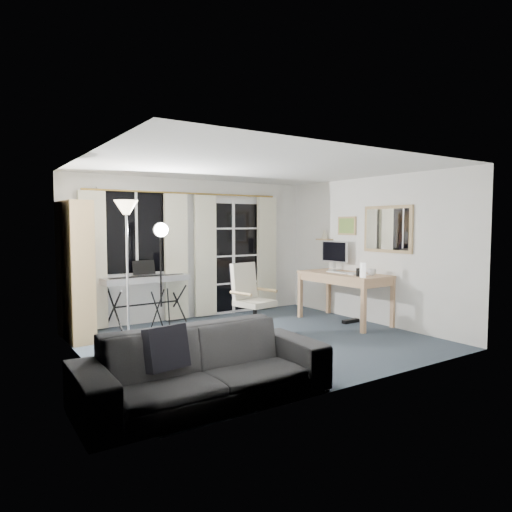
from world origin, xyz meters
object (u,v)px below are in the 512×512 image
(office_chair, at_px, (249,293))
(sofa, at_px, (205,354))
(torchiere_lamp, at_px, (126,229))
(desk, at_px, (344,279))
(mug, at_px, (372,271))
(monitor, at_px, (335,253))
(studio_light, at_px, (161,242))
(bookshelf, at_px, (73,275))
(keyboard_piano, at_px, (147,280))

(office_chair, xyz_separation_m, sofa, (-1.66, -1.86, -0.18))
(torchiere_lamp, xyz_separation_m, desk, (3.49, -0.45, -0.84))
(mug, bearing_deg, monitor, 84.22)
(mug, distance_m, sofa, 3.85)
(studio_light, distance_m, mug, 3.30)
(torchiere_lamp, bearing_deg, bookshelf, 122.49)
(studio_light, bearing_deg, monitor, 4.44)
(bookshelf, distance_m, torchiere_lamp, 1.15)
(office_chair, relative_size, monitor, 1.81)
(office_chair, bearing_deg, sofa, -144.60)
(studio_light, relative_size, sofa, 0.74)
(bookshelf, distance_m, office_chair, 2.48)
(torchiere_lamp, height_order, sofa, torchiere_lamp)
(keyboard_piano, relative_size, studio_light, 0.81)
(office_chair, xyz_separation_m, monitor, (2.04, 0.38, 0.50))
(keyboard_piano, bearing_deg, bookshelf, -172.30)
(desk, distance_m, monitor, 0.64)
(monitor, bearing_deg, bookshelf, 167.72)
(mug, bearing_deg, torchiere_lamp, 165.22)
(bookshelf, xyz_separation_m, torchiere_lamp, (0.51, -0.81, 0.64))
(keyboard_piano, xyz_separation_m, desk, (2.86, -1.46, -0.03))
(monitor, bearing_deg, studio_light, 168.28)
(studio_light, height_order, office_chair, studio_light)
(sofa, bearing_deg, monitor, 32.04)
(sofa, bearing_deg, studio_light, 76.75)
(keyboard_piano, bearing_deg, sofa, -103.56)
(bookshelf, height_order, torchiere_lamp, bookshelf)
(torchiere_lamp, bearing_deg, desk, -7.30)
(sofa, bearing_deg, torchiere_lamp, 90.51)
(torchiere_lamp, height_order, desk, torchiere_lamp)
(bookshelf, distance_m, keyboard_piano, 1.17)
(desk, xyz_separation_m, monitor, (0.20, 0.45, 0.41))
(bookshelf, height_order, office_chair, bookshelf)
(mug, bearing_deg, desk, 101.31)
(torchiere_lamp, bearing_deg, office_chair, -12.90)
(bookshelf, relative_size, office_chair, 1.82)
(bookshelf, height_order, desk, bookshelf)
(keyboard_piano, height_order, monitor, monitor)
(monitor, relative_size, mug, 4.40)
(bookshelf, xyz_separation_m, mug, (4.10, -1.75, -0.04))
(keyboard_piano, height_order, mug, keyboard_piano)
(desk, height_order, sofa, sofa)
(bookshelf, height_order, sofa, bookshelf)
(monitor, bearing_deg, mug, -97.21)
(keyboard_piano, xyz_separation_m, office_chair, (1.02, -1.39, -0.12))
(monitor, bearing_deg, desk, -114.99)
(keyboard_piano, distance_m, sofa, 3.32)
(studio_light, bearing_deg, bookshelf, -177.50)
(studio_light, bearing_deg, mug, -12.50)
(monitor, bearing_deg, office_chair, -170.85)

